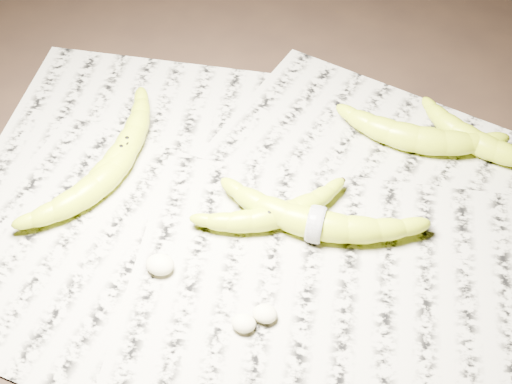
% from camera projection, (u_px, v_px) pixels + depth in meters
% --- Properties ---
extents(ground, '(3.00, 3.00, 0.00)m').
position_uv_depth(ground, '(268.00, 215.00, 0.98)').
color(ground, black).
rests_on(ground, ground).
extents(newspaper_patch, '(0.90, 0.70, 0.01)m').
position_uv_depth(newspaper_patch, '(272.00, 224.00, 0.96)').
color(newspaper_patch, '#A8A490').
rests_on(newspaper_patch, ground).
extents(banana_left_a, '(0.09, 0.22, 0.04)m').
position_uv_depth(banana_left_a, '(124.00, 148.00, 1.02)').
color(banana_left_a, '#B3CD19').
rests_on(banana_left_a, newspaper_patch).
extents(banana_left_b, '(0.14, 0.21, 0.04)m').
position_uv_depth(banana_left_b, '(96.00, 184.00, 0.98)').
color(banana_left_b, '#B3CD19').
rests_on(banana_left_b, newspaper_patch).
extents(banana_center, '(0.19, 0.14, 0.03)m').
position_uv_depth(banana_center, '(275.00, 215.00, 0.95)').
color(banana_center, '#B3CD19').
rests_on(banana_center, newspaper_patch).
extents(banana_taped, '(0.25, 0.08, 0.04)m').
position_uv_depth(banana_taped, '(316.00, 223.00, 0.93)').
color(banana_taped, '#B3CD19').
rests_on(banana_taped, newspaper_patch).
extents(banana_upper_a, '(0.22, 0.08, 0.04)m').
position_uv_depth(banana_upper_a, '(418.00, 137.00, 1.04)').
color(banana_upper_a, '#B3CD19').
rests_on(banana_upper_a, newspaper_patch).
extents(banana_upper_b, '(0.18, 0.13, 0.04)m').
position_uv_depth(banana_upper_b, '(476.00, 140.00, 1.04)').
color(banana_upper_b, '#B3CD19').
rests_on(banana_upper_b, newspaper_patch).
extents(measuring_tape, '(0.01, 0.05, 0.05)m').
position_uv_depth(measuring_tape, '(316.00, 223.00, 0.93)').
color(measuring_tape, white).
rests_on(measuring_tape, newspaper_patch).
extents(flesh_chunk_a, '(0.04, 0.03, 0.02)m').
position_uv_depth(flesh_chunk_a, '(160.00, 263.00, 0.91)').
color(flesh_chunk_a, beige).
rests_on(flesh_chunk_a, newspaper_patch).
extents(flesh_chunk_b, '(0.03, 0.03, 0.02)m').
position_uv_depth(flesh_chunk_b, '(265.00, 312.00, 0.86)').
color(flesh_chunk_b, beige).
rests_on(flesh_chunk_b, newspaper_patch).
extents(flesh_chunk_c, '(0.03, 0.02, 0.02)m').
position_uv_depth(flesh_chunk_c, '(244.00, 322.00, 0.85)').
color(flesh_chunk_c, beige).
rests_on(flesh_chunk_c, newspaper_patch).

